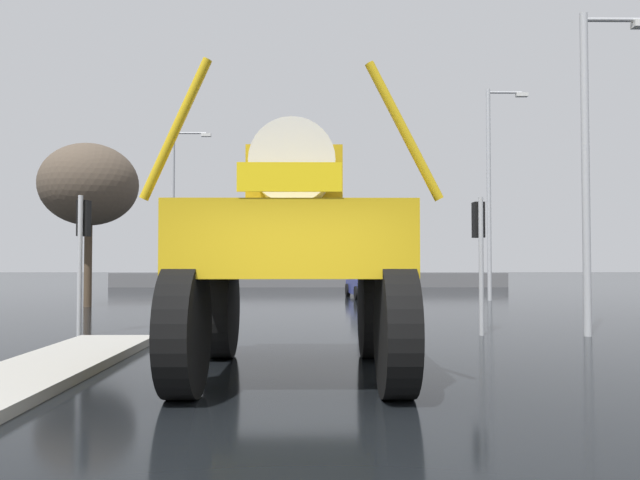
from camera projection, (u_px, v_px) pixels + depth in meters
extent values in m
plane|color=black|center=(307.00, 305.00, 23.73)|extent=(120.00, 120.00, 0.00)
cube|color=#9E9B93|center=(35.00, 373.00, 9.14)|extent=(1.60, 7.95, 0.15)
cylinder|color=black|center=(222.00, 309.00, 11.08)|extent=(0.43, 1.72, 1.72)
cylinder|color=black|center=(372.00, 309.00, 11.11)|extent=(0.43, 1.72, 1.72)
cylinder|color=black|center=(184.00, 330.00, 7.83)|extent=(0.43, 1.72, 1.72)
cylinder|color=black|center=(396.00, 330.00, 7.85)|extent=(0.43, 1.72, 1.72)
cube|color=gold|center=(295.00, 243.00, 9.50)|extent=(3.22, 3.97, 1.00)
cube|color=#A98611|center=(295.00, 182.00, 9.94)|extent=(1.47, 1.36, 0.98)
cylinder|color=silver|center=(293.00, 167.00, 8.97)|extent=(1.19, 1.34, 1.18)
cylinder|color=gold|center=(176.00, 129.00, 7.75)|extent=(0.90, 0.12, 1.82)
cylinder|color=gold|center=(404.00, 131.00, 7.78)|extent=(0.99, 0.12, 1.78)
cube|color=yellow|center=(289.00, 177.00, 7.52)|extent=(1.28, 0.04, 0.36)
cube|color=navy|center=(370.00, 286.00, 28.10)|extent=(2.05, 4.23, 0.70)
cube|color=#23282D|center=(371.00, 272.00, 27.97)|extent=(1.74, 2.23, 0.64)
cylinder|color=black|center=(348.00, 290.00, 29.35)|extent=(0.23, 0.61, 0.60)
cylinder|color=black|center=(383.00, 290.00, 29.52)|extent=(0.23, 0.61, 0.60)
cylinder|color=black|center=(357.00, 293.00, 26.66)|extent=(0.23, 0.61, 0.60)
cylinder|color=black|center=(395.00, 293.00, 26.83)|extent=(0.23, 0.61, 0.60)
cylinder|color=#A8AAAF|center=(80.00, 265.00, 14.18)|extent=(0.11, 0.11, 3.24)
cube|color=black|center=(84.00, 218.00, 14.43)|extent=(0.24, 0.32, 0.84)
sphere|color=#390503|center=(87.00, 207.00, 14.63)|extent=(0.17, 0.17, 0.17)
sphere|color=orange|center=(87.00, 219.00, 14.62)|extent=(0.17, 0.17, 0.17)
sphere|color=black|center=(87.00, 230.00, 14.61)|extent=(0.17, 0.17, 0.17)
cylinder|color=#A8AAAF|center=(481.00, 266.00, 14.29)|extent=(0.11, 0.11, 3.21)
cube|color=black|center=(478.00, 220.00, 14.54)|extent=(0.24, 0.32, 0.84)
sphere|color=#390503|center=(476.00, 209.00, 14.74)|extent=(0.17, 0.17, 0.17)
sphere|color=orange|center=(476.00, 220.00, 14.73)|extent=(0.17, 0.17, 0.17)
sphere|color=black|center=(476.00, 232.00, 14.72)|extent=(0.17, 0.17, 0.17)
cylinder|color=#A8AAAF|center=(361.00, 261.00, 30.60)|extent=(0.11, 0.11, 3.37)
cube|color=black|center=(360.00, 238.00, 30.85)|extent=(0.24, 0.32, 0.84)
sphere|color=#390503|center=(360.00, 232.00, 31.05)|extent=(0.17, 0.17, 0.17)
sphere|color=orange|center=(360.00, 238.00, 31.04)|extent=(0.17, 0.17, 0.17)
sphere|color=black|center=(360.00, 243.00, 31.03)|extent=(0.17, 0.17, 0.17)
cylinder|color=#A8AAAF|center=(586.00, 174.00, 14.20)|extent=(0.18, 0.18, 7.48)
cylinder|color=#A8AAAF|center=(613.00, 20.00, 14.32)|extent=(1.40, 0.10, 0.10)
cylinder|color=#A8AAAF|center=(173.00, 212.00, 31.71)|extent=(0.18, 0.18, 8.44)
cylinder|color=#A8AAAF|center=(190.00, 133.00, 31.85)|extent=(1.69, 0.10, 0.10)
cube|color=silver|center=(206.00, 135.00, 31.86)|extent=(0.50, 0.24, 0.16)
cylinder|color=#A8AAAF|center=(489.00, 194.00, 26.38)|extent=(0.18, 0.18, 9.10)
cylinder|color=#A8AAAF|center=(505.00, 92.00, 26.53)|extent=(1.46, 0.10, 0.10)
cube|color=silver|center=(522.00, 95.00, 26.53)|extent=(0.50, 0.24, 0.16)
cylinder|color=#473828|center=(88.00, 262.00, 22.89)|extent=(0.28, 0.28, 3.30)
ellipsoid|color=brown|center=(89.00, 184.00, 22.98)|extent=(3.60, 3.60, 3.06)
cube|color=#59595B|center=(309.00, 280.00, 38.75)|extent=(25.13, 0.24, 0.90)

